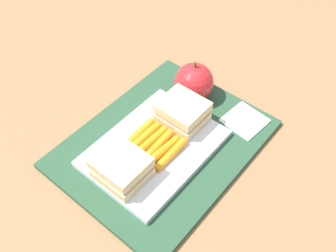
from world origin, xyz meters
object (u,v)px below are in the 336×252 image
sandwich_half_left (122,168)px  carrot_sticks_bundle (154,143)px  apple (194,82)px  paper_napkin (245,121)px  food_tray (154,148)px  sandwich_half_right (182,112)px

sandwich_half_left → carrot_sticks_bundle: size_ratio=0.93×
sandwich_half_left → apple: apple is taller
apple → paper_napkin: 0.12m
sandwich_half_left → carrot_sticks_bundle: sandwich_half_left is taller
carrot_sticks_bundle → paper_napkin: bearing=-28.2°
apple → paper_napkin: apple is taller
food_tray → carrot_sticks_bundle: size_ratio=2.66×
food_tray → apple: (0.15, 0.03, 0.03)m
carrot_sticks_bundle → apple: size_ratio=0.99×
food_tray → sandwich_half_left: size_ratio=2.88×
sandwich_half_right → paper_napkin: (0.08, -0.09, -0.03)m
food_tray → apple: 0.16m
food_tray → carrot_sticks_bundle: (0.00, 0.00, 0.01)m
paper_napkin → sandwich_half_right: bearing=133.8°
sandwich_half_right → apple: (0.07, 0.03, 0.00)m
sandwich_half_left → sandwich_half_right: same height
sandwich_half_left → sandwich_half_right: (0.16, 0.00, 0.00)m
sandwich_half_right → apple: bearing=21.9°
food_tray → apple: bearing=10.9°
sandwich_half_left → paper_napkin: bearing=-19.7°
food_tray → apple: apple is taller
food_tray → paper_napkin: size_ratio=3.29×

